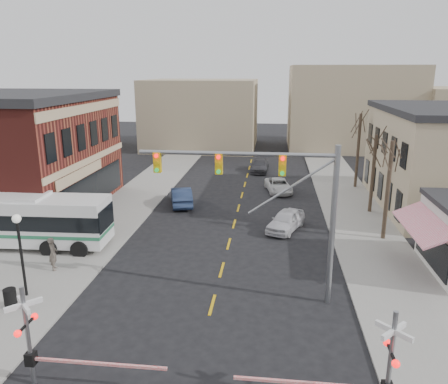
{
  "coord_description": "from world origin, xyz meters",
  "views": [
    {
      "loc": [
        2.8,
        -17.24,
        11.28
      ],
      "look_at": [
        -0.38,
        10.46,
        3.5
      ],
      "focal_mm": 35.0,
      "sensor_mm": 36.0,
      "label": 1
    }
  ],
  "objects_px": {
    "street_lamp": "(19,238)",
    "car_c": "(278,186)",
    "trash_bin": "(10,298)",
    "transit_bus": "(8,219)",
    "car_d": "(260,166)",
    "rr_crossing_east": "(376,366)",
    "pedestrian_near": "(53,254)",
    "pedestrian_far": "(64,232)",
    "rr_crossing_west": "(39,339)",
    "car_a": "(286,220)",
    "traffic_signal_mast": "(278,192)",
    "car_b": "(181,196)"
  },
  "relations": [
    {
      "from": "transit_bus",
      "to": "car_d",
      "type": "distance_m",
      "value": 28.85
    },
    {
      "from": "car_b",
      "to": "street_lamp",
      "type": "bearing_deg",
      "value": 58.89
    },
    {
      "from": "traffic_signal_mast",
      "to": "trash_bin",
      "type": "relative_size",
      "value": 9.89
    },
    {
      "from": "pedestrian_near",
      "to": "traffic_signal_mast",
      "type": "bearing_deg",
      "value": -121.37
    },
    {
      "from": "transit_bus",
      "to": "street_lamp",
      "type": "relative_size",
      "value": 3.03
    },
    {
      "from": "car_b",
      "to": "transit_bus",
      "type": "bearing_deg",
      "value": 32.56
    },
    {
      "from": "car_a",
      "to": "car_b",
      "type": "xyz_separation_m",
      "value": [
        -8.86,
        5.2,
        0.05
      ]
    },
    {
      "from": "car_b",
      "to": "pedestrian_near",
      "type": "bearing_deg",
      "value": 55.55
    },
    {
      "from": "car_a",
      "to": "car_c",
      "type": "relative_size",
      "value": 0.95
    },
    {
      "from": "street_lamp",
      "to": "car_a",
      "type": "distance_m",
      "value": 17.86
    },
    {
      "from": "pedestrian_near",
      "to": "car_b",
      "type": "bearing_deg",
      "value": -42.27
    },
    {
      "from": "transit_bus",
      "to": "pedestrian_near",
      "type": "xyz_separation_m",
      "value": [
        4.66,
        -3.21,
        -0.8
      ]
    },
    {
      "from": "transit_bus",
      "to": "car_d",
      "type": "bearing_deg",
      "value": 57.24
    },
    {
      "from": "car_b",
      "to": "traffic_signal_mast",
      "type": "bearing_deg",
      "value": 102.11
    },
    {
      "from": "car_b",
      "to": "car_d",
      "type": "distance_m",
      "value": 15.2
    },
    {
      "from": "car_a",
      "to": "car_d",
      "type": "relative_size",
      "value": 0.94
    },
    {
      "from": "car_c",
      "to": "car_a",
      "type": "bearing_deg",
      "value": -98.26
    },
    {
      "from": "car_a",
      "to": "pedestrian_near",
      "type": "xyz_separation_m",
      "value": [
        -13.5,
        -8.42,
        0.37
      ]
    },
    {
      "from": "car_d",
      "to": "pedestrian_near",
      "type": "relative_size",
      "value": 2.35
    },
    {
      "from": "rr_crossing_east",
      "to": "car_c",
      "type": "xyz_separation_m",
      "value": [
        -2.96,
        28.1,
        -1.33
      ]
    },
    {
      "from": "transit_bus",
      "to": "rr_crossing_west",
      "type": "distance_m",
      "value": 15.21
    },
    {
      "from": "pedestrian_near",
      "to": "trash_bin",
      "type": "bearing_deg",
      "value": 155.58
    },
    {
      "from": "rr_crossing_east",
      "to": "rr_crossing_west",
      "type": "bearing_deg",
      "value": 179.13
    },
    {
      "from": "transit_bus",
      "to": "rr_crossing_east",
      "type": "height_order",
      "value": "rr_crossing_east"
    },
    {
      "from": "trash_bin",
      "to": "car_c",
      "type": "height_order",
      "value": "car_c"
    },
    {
      "from": "transit_bus",
      "to": "car_d",
      "type": "height_order",
      "value": "transit_bus"
    },
    {
      "from": "car_c",
      "to": "pedestrian_near",
      "type": "bearing_deg",
      "value": -135.54
    },
    {
      "from": "transit_bus",
      "to": "car_c",
      "type": "bearing_deg",
      "value": 41.41
    },
    {
      "from": "street_lamp",
      "to": "traffic_signal_mast",
      "type": "bearing_deg",
      "value": 5.68
    },
    {
      "from": "trash_bin",
      "to": "pedestrian_far",
      "type": "xyz_separation_m",
      "value": [
        -1.12,
        7.95,
        0.35
      ]
    },
    {
      "from": "pedestrian_far",
      "to": "rr_crossing_west",
      "type": "bearing_deg",
      "value": -111.27
    },
    {
      "from": "transit_bus",
      "to": "pedestrian_near",
      "type": "bearing_deg",
      "value": -34.58
    },
    {
      "from": "car_c",
      "to": "pedestrian_far",
      "type": "xyz_separation_m",
      "value": [
        -14.23,
        -15.1,
        0.32
      ]
    },
    {
      "from": "car_d",
      "to": "pedestrian_far",
      "type": "bearing_deg",
      "value": -113.88
    },
    {
      "from": "transit_bus",
      "to": "car_a",
      "type": "height_order",
      "value": "transit_bus"
    },
    {
      "from": "rr_crossing_east",
      "to": "pedestrian_near",
      "type": "xyz_separation_m",
      "value": [
        -15.99,
        9.28,
        -0.86
      ]
    },
    {
      "from": "transit_bus",
      "to": "pedestrian_far",
      "type": "height_order",
      "value": "transit_bus"
    },
    {
      "from": "transit_bus",
      "to": "traffic_signal_mast",
      "type": "relative_size",
      "value": 1.4
    },
    {
      "from": "car_c",
      "to": "pedestrian_far",
      "type": "height_order",
      "value": "pedestrian_far"
    },
    {
      "from": "street_lamp",
      "to": "pedestrian_near",
      "type": "xyz_separation_m",
      "value": [
        -0.03,
        3.03,
        -2.14
      ]
    },
    {
      "from": "transit_bus",
      "to": "street_lamp",
      "type": "height_order",
      "value": "street_lamp"
    },
    {
      "from": "trash_bin",
      "to": "car_d",
      "type": "distance_m",
      "value": 33.54
    },
    {
      "from": "rr_crossing_west",
      "to": "street_lamp",
      "type": "xyz_separation_m",
      "value": [
        -4.23,
        6.07,
        1.27
      ]
    },
    {
      "from": "rr_crossing_west",
      "to": "street_lamp",
      "type": "distance_m",
      "value": 7.51
    },
    {
      "from": "car_a",
      "to": "car_d",
      "type": "distance_m",
      "value": 19.21
    },
    {
      "from": "street_lamp",
      "to": "car_c",
      "type": "height_order",
      "value": "street_lamp"
    },
    {
      "from": "trash_bin",
      "to": "car_a",
      "type": "xyz_separation_m",
      "value": [
        13.57,
        12.65,
        0.14
      ]
    },
    {
      "from": "transit_bus",
      "to": "trash_bin",
      "type": "bearing_deg",
      "value": -58.33
    },
    {
      "from": "street_lamp",
      "to": "trash_bin",
      "type": "height_order",
      "value": "street_lamp"
    },
    {
      "from": "car_a",
      "to": "pedestrian_far",
      "type": "bearing_deg",
      "value": -139.9
    }
  ]
}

